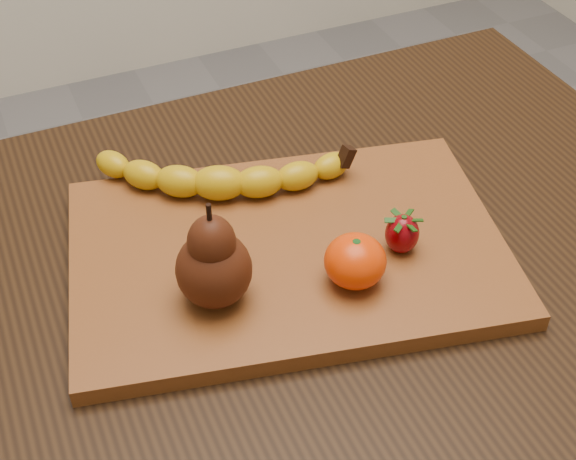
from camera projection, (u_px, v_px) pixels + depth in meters
name	position (u px, v px, depth m)	size (l,w,h in m)	color
table	(287.00, 324.00, 0.91)	(1.00, 0.70, 0.76)	black
cutting_board	(288.00, 251.00, 0.85)	(0.45, 0.30, 0.02)	brown
banana	(219.00, 183.00, 0.88)	(0.25, 0.07, 0.04)	#D7AD0A
pear	(213.00, 254.00, 0.74)	(0.07, 0.07, 0.11)	#431A0A
mandarin	(355.00, 261.00, 0.78)	(0.06, 0.06, 0.05)	#F73B02
strawberry	(402.00, 232.00, 0.82)	(0.04, 0.04, 0.04)	maroon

